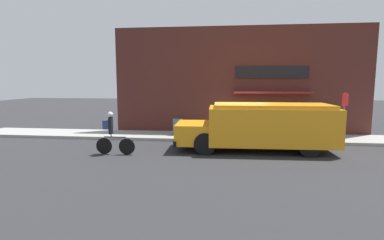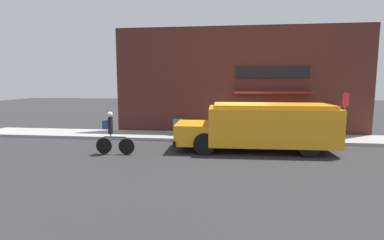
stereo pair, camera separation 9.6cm
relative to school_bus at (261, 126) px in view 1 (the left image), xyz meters
name	(u,v)px [view 1 (the left image)]	position (x,y,z in m)	size (l,w,h in m)	color
ground_plane	(240,143)	(-0.82, 1.44, -1.07)	(70.00, 70.00, 0.00)	#2B2B2D
sidewalk	(239,137)	(-0.82, 2.55, -0.99)	(28.00, 2.23, 0.14)	#999993
storefront	(240,81)	(-0.77, 3.80, 1.85)	(13.76, 1.03, 5.85)	#4C231E
school_bus	(261,126)	(0.00, 0.00, 0.00)	(6.65, 2.74, 1.98)	orange
cyclist	(112,134)	(-6.01, -1.38, -0.23)	(1.61, 0.21, 1.72)	black
stop_sign_post	(344,108)	(4.08, 2.17, 0.60)	(0.45, 0.45, 2.27)	slate
trash_bin	(178,126)	(-4.01, 2.61, -0.47)	(0.54, 0.54, 0.90)	slate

